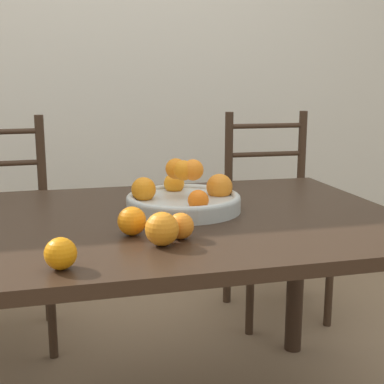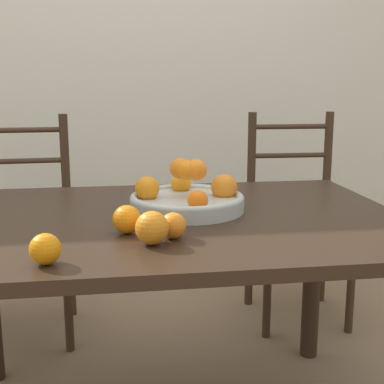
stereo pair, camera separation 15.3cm
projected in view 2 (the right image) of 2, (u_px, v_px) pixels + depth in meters
name	position (u px, v px, depth m)	size (l,w,h in m)	color
wall_back	(138.00, 46.00, 2.95)	(8.00, 0.06, 2.60)	silver
dining_table	(168.00, 247.00, 1.61)	(1.41, 0.97, 0.72)	black
fruit_bowl	(188.00, 197.00, 1.64)	(0.35, 0.35, 0.16)	#B2B7B2
orange_loose_0	(127.00, 219.00, 1.40)	(0.08, 0.08, 0.08)	orange
orange_loose_1	(152.00, 228.00, 1.30)	(0.08, 0.08, 0.08)	orange
orange_loose_2	(173.00, 226.00, 1.36)	(0.07, 0.07, 0.07)	orange
orange_loose_3	(45.00, 249.00, 1.16)	(0.07, 0.07, 0.07)	orange
chair_left	(22.00, 230.00, 2.33)	(0.44, 0.42, 0.97)	#382619
chair_right	(296.00, 219.00, 2.51)	(0.43, 0.41, 0.97)	#382619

